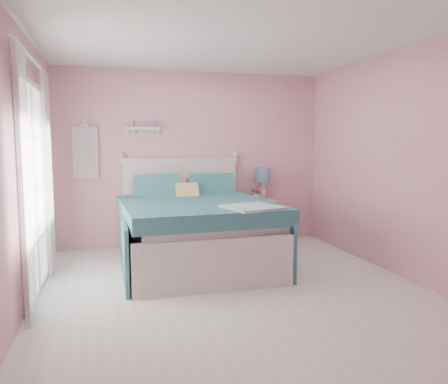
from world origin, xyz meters
name	(u,v)px	position (x,y,z in m)	size (l,w,h in m)	color
floor	(234,290)	(0.00, 0.00, 0.00)	(4.50, 4.50, 0.00)	silver
room_shell	(235,138)	(0.00, 0.00, 1.58)	(4.50, 4.50, 4.50)	pink
bed	(195,231)	(-0.20, 1.11, 0.43)	(1.88, 2.32, 1.32)	silver
nightstand	(261,221)	(1.01, 2.00, 0.34)	(0.46, 0.46, 0.67)	beige
table_lamp	(263,177)	(1.07, 2.10, 1.01)	(0.24, 0.24, 0.49)	white
vase	(257,195)	(0.94, 2.02, 0.74)	(0.13, 0.13, 0.14)	silver
teacup	(260,199)	(0.95, 1.87, 0.71)	(0.10, 0.10, 0.08)	pink
roses	(257,188)	(0.94, 2.02, 0.85)	(0.14, 0.11, 0.12)	#D94A5E
wall_shelf	(142,129)	(-0.76, 2.19, 1.73)	(0.50, 0.15, 0.25)	silver
hanging_dress	(85,153)	(-1.55, 2.18, 1.40)	(0.34, 0.03, 0.72)	white
french_door	(34,190)	(-1.97, 0.40, 1.07)	(0.04, 1.32, 2.16)	silver
curtain_near	(25,186)	(-1.92, -0.34, 1.18)	(0.04, 0.40, 2.32)	white
curtain_far	(48,174)	(-1.92, 1.14, 1.18)	(0.04, 0.40, 2.32)	white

